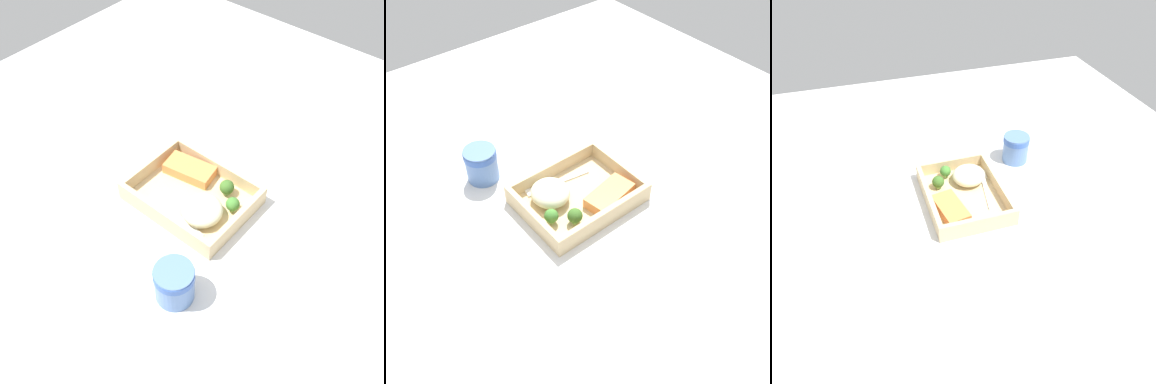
{
  "view_description": "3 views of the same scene",
  "coord_description": "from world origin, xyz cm",
  "views": [
    {
      "loc": [
        41.49,
        -49.19,
        76.21
      ],
      "look_at": [
        0.0,
        0.0,
        2.7
      ],
      "focal_mm": 42.0,
      "sensor_mm": 36.0,
      "label": 1
    },
    {
      "loc": [
        43.75,
        54.1,
        73.38
      ],
      "look_at": [
        0.0,
        0.0,
        2.7
      ],
      "focal_mm": 42.0,
      "sensor_mm": 36.0,
      "label": 2
    },
    {
      "loc": [
        -70.03,
        22.07,
        66.22
      ],
      "look_at": [
        0.0,
        0.0,
        2.7
      ],
      "focal_mm": 35.0,
      "sensor_mm": 36.0,
      "label": 3
    }
  ],
  "objects": [
    {
      "name": "ground_plane",
      "position": [
        0.0,
        0.0,
        -1.0
      ],
      "size": [
        160.0,
        160.0,
        2.0
      ],
      "primitive_type": "cube",
      "color": "silver"
    },
    {
      "name": "takeout_tray",
      "position": [
        0.0,
        0.0,
        0.6
      ],
      "size": [
        25.67,
        19.89,
        1.2
      ],
      "primitive_type": "cube",
      "color": "tan",
      "rests_on": "ground_plane"
    },
    {
      "name": "tray_rim",
      "position": [
        0.0,
        0.0,
        2.97
      ],
      "size": [
        25.67,
        19.89,
        3.54
      ],
      "color": "tan",
      "rests_on": "takeout_tray"
    },
    {
      "name": "salmon_fillet",
      "position": [
        -4.88,
        5.0,
        2.47
      ],
      "size": [
        12.07,
        7.68,
        2.54
      ],
      "primitive_type": "cube",
      "rotation": [
        0.0,
        0.0,
        0.18
      ],
      "color": "#EA8544",
      "rests_on": "takeout_tray"
    },
    {
      "name": "mashed_potatoes",
      "position": [
        5.37,
        -3.03,
        3.45
      ],
      "size": [
        8.56,
        8.89,
        4.5
      ],
      "primitive_type": "ellipsoid",
      "color": "beige",
      "rests_on": "takeout_tray"
    },
    {
      "name": "broccoli_floret_1",
      "position": [
        5.28,
        5.53,
        3.31
      ],
      "size": [
        3.26,
        3.26,
        3.83
      ],
      "color": "#739E51",
      "rests_on": "takeout_tray"
    },
    {
      "name": "broccoli_floret_2",
      "position": [
        9.15,
        2.48,
        3.3
      ],
      "size": [
        3.03,
        3.03,
        3.71
      ],
      "color": "#7C9F54",
      "rests_on": "takeout_tray"
    },
    {
      "name": "fork",
      "position": [
        1.83,
        -6.58,
        1.42
      ],
      "size": [
        15.85,
        4.37,
        0.44
      ],
      "color": "white",
      "rests_on": "takeout_tray"
    },
    {
      "name": "paper_cup",
      "position": [
        12.57,
        -19.87,
        4.63
      ],
      "size": [
        7.62,
        7.62,
        8.3
      ],
      "color": "#5174AE",
      "rests_on": "ground_plane"
    }
  ]
}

